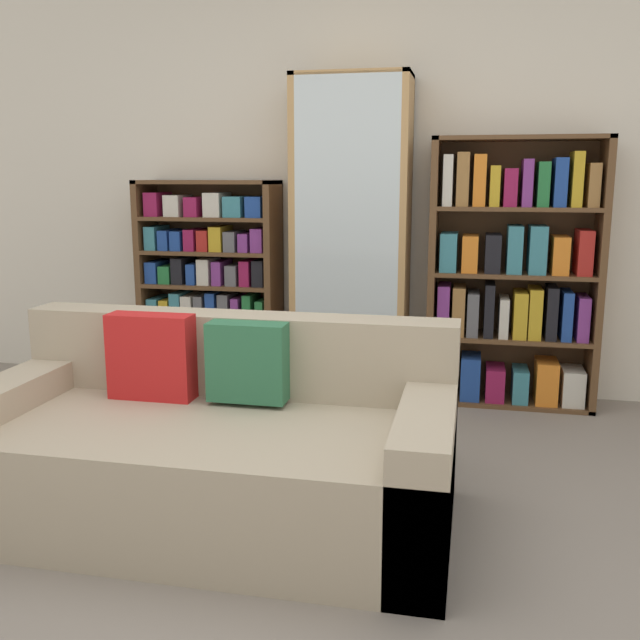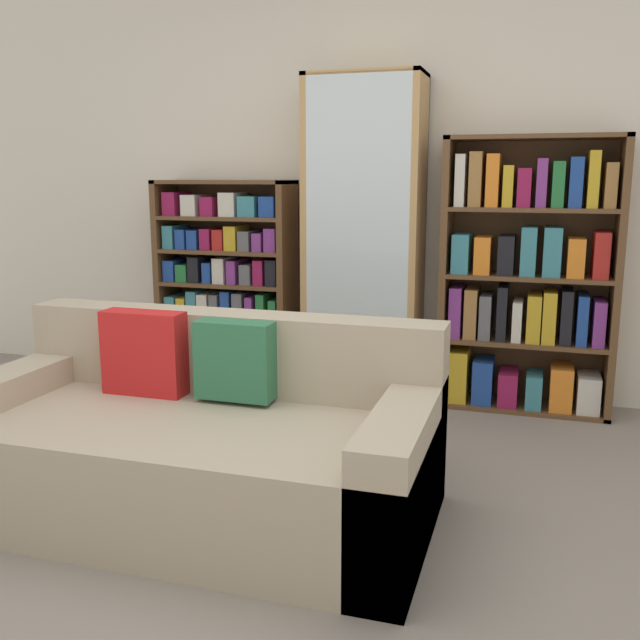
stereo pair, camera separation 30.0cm
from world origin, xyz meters
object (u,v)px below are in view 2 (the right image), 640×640
wine_bottle (418,440)px  couch (199,446)px  bookshelf_left (227,286)px  bookshelf_right (527,282)px  display_cabinet (364,241)px

wine_bottle → couch: bearing=-138.1°
couch → bookshelf_left: bearing=110.8°
bookshelf_left → wine_bottle: bookshelf_left is taller
bookshelf_left → bookshelf_right: bearing=0.0°
bookshelf_left → display_cabinet: bearing=-1.0°
couch → bookshelf_right: size_ratio=1.20×
bookshelf_right → wine_bottle: bookshelf_right is taller
display_cabinet → bookshelf_right: display_cabinet is taller
display_cabinet → bookshelf_right: size_ratio=1.23×
bookshelf_right → bookshelf_left: bearing=-180.0°
couch → bookshelf_right: 2.19m
bookshelf_right → wine_bottle: 1.30m
bookshelf_left → bookshelf_right: size_ratio=0.84×
couch → wine_bottle: 1.05m
display_cabinet → bookshelf_left: bearing=179.0°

